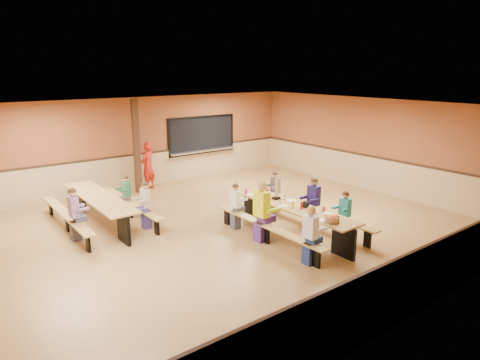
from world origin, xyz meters
TOP-DOWN VIEW (x-y plane):
  - ground at (0.00, 0.00)m, footprint 12.00×12.00m
  - room_envelope at (0.00, 0.00)m, footprint 12.04×10.04m
  - kitchen_pass_through at (2.60, 4.96)m, footprint 2.78×0.28m
  - structural_post at (-0.20, 4.40)m, footprint 0.18×0.18m
  - cafeteria_table_main at (1.17, -1.30)m, footprint 1.91×3.70m
  - cafeteria_table_second at (-2.24, 2.25)m, footprint 1.91×3.70m
  - seated_child_white_left at (0.35, -2.64)m, footprint 0.38×0.31m
  - seated_adult_yellow at (0.35, -1.12)m, footprint 0.48×0.39m
  - seated_child_grey_left at (0.35, -0.11)m, footprint 0.34×0.28m
  - seated_child_teal_right at (2.00, -2.17)m, footprint 0.34×0.28m
  - seated_child_navy_right at (2.00, -1.18)m, footprint 0.40×0.32m
  - seated_child_char_right at (2.00, 0.25)m, footprint 0.34×0.28m
  - seated_child_purple_sec at (-3.06, 1.54)m, footprint 0.39×0.32m
  - seated_child_green_sec at (-1.41, 2.43)m, footprint 0.32×0.26m
  - seated_child_tan_sec at (-1.41, 1.26)m, footprint 0.36×0.30m
  - standing_woman at (0.22, 4.55)m, footprint 0.69×0.62m
  - punch_pitcher at (1.09, -0.40)m, footprint 0.16×0.16m
  - chip_bowl at (1.05, -2.60)m, footprint 0.32×0.32m
  - napkin_dispenser at (1.33, -1.56)m, footprint 0.10×0.14m
  - condiment_mustard at (1.02, -1.44)m, footprint 0.06×0.06m
  - condiment_ketchup at (1.16, -1.59)m, footprint 0.06×0.06m
  - table_paddle at (1.21, -0.65)m, footprint 0.16×0.16m
  - place_settings at (1.17, -1.30)m, footprint 0.65×3.30m

SIDE VIEW (x-z plane):
  - ground at x=0.00m, z-range 0.00..0.00m
  - cafeteria_table_main at x=1.17m, z-range 0.16..0.90m
  - cafeteria_table_second at x=-2.24m, z-range 0.16..0.90m
  - seated_child_green_sec at x=-1.41m, z-range 0.00..1.11m
  - seated_child_teal_right at x=2.00m, z-range 0.00..1.14m
  - seated_child_char_right at x=2.00m, z-range 0.00..1.15m
  - seated_child_grey_left at x=0.35m, z-range 0.00..1.15m
  - seated_child_tan_sec at x=-1.41m, z-range 0.00..1.19m
  - seated_child_white_left at x=0.35m, z-range 0.00..1.22m
  - seated_child_purple_sec at x=-3.06m, z-range 0.00..1.24m
  - seated_child_navy_right at x=2.00m, z-range 0.00..1.27m
  - room_envelope at x=0.00m, z-range -0.82..2.20m
  - seated_adult_yellow at x=0.35m, z-range 0.00..1.43m
  - standing_woman at x=0.22m, z-range 0.00..1.59m
  - place_settings at x=1.17m, z-range 0.74..0.85m
  - napkin_dispenser at x=1.33m, z-range 0.74..0.87m
  - chip_bowl at x=1.05m, z-range 0.74..0.89m
  - condiment_mustard at x=1.02m, z-range 0.74..0.91m
  - condiment_ketchup at x=1.16m, z-range 0.74..0.91m
  - punch_pitcher at x=1.09m, z-range 0.74..0.96m
  - table_paddle at x=1.21m, z-range 0.60..1.16m
  - kitchen_pass_through at x=2.60m, z-range 0.80..2.18m
  - structural_post at x=-0.20m, z-range 0.00..3.00m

